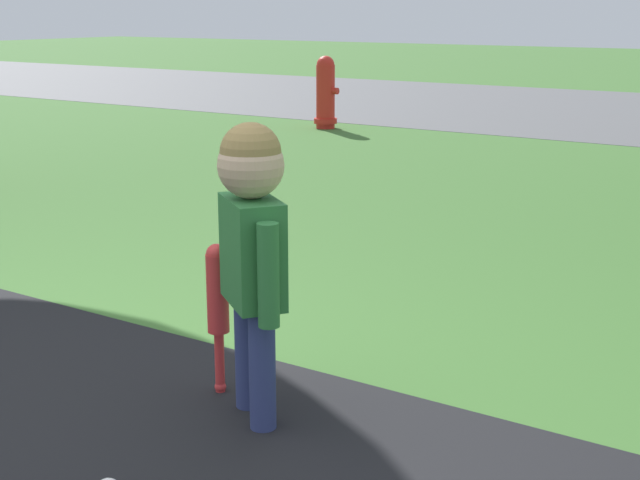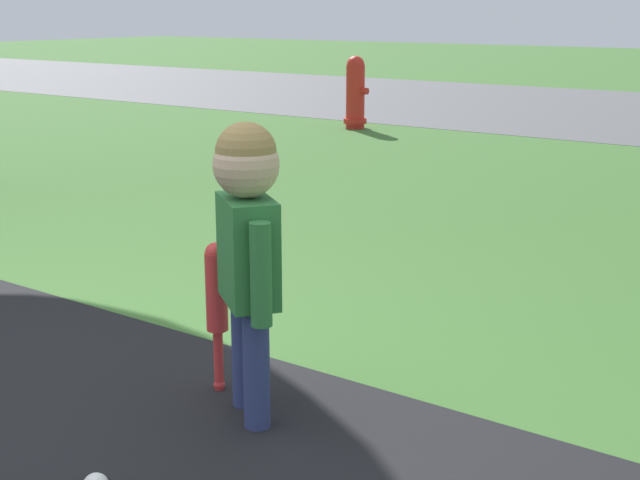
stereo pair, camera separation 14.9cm
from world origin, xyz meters
TOP-DOWN VIEW (x-y plane):
  - child at (0.74, 0.56)m, footprint 0.34×0.29m
  - baseball_bat at (0.51, 0.65)m, footprint 0.08×0.08m
  - fire_hydrant at (-3.14, 7.00)m, footprint 0.30×0.27m

SIDE VIEW (x-z plane):
  - baseball_bat at x=0.51m, z-range 0.08..0.64m
  - fire_hydrant at x=-3.14m, z-range -0.01..0.82m
  - child at x=0.74m, z-range 0.15..1.16m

